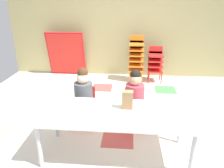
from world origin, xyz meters
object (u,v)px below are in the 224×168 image
object	(u,v)px
craft_table	(116,116)
seated_child_middle_seat	(135,94)
folded_activity_table	(66,54)
paper_bag_brown	(127,100)
kid_chair_orange_stack	(136,56)
seated_child_near_camera	(84,93)
kid_chair_red_stack	(155,62)
paper_plate_near_edge	(84,112)
donut_powdered_on_plate	(84,110)

from	to	relation	value
craft_table	seated_child_middle_seat	xyz separation A→B (m)	(0.23, 0.59, 0.02)
folded_activity_table	paper_bag_brown	bearing A→B (deg)	-60.77
kid_chair_orange_stack	seated_child_near_camera	bearing A→B (deg)	-111.01
seated_child_middle_seat	paper_bag_brown	world-z (taller)	seated_child_middle_seat
kid_chair_red_stack	paper_plate_near_edge	size ratio (longest dim) A/B	4.44
seated_child_near_camera	kid_chair_red_stack	bearing A→B (deg)	59.11
folded_activity_table	paper_plate_near_edge	world-z (taller)	folded_activity_table
seated_child_near_camera	kid_chair_red_stack	xyz separation A→B (m)	(1.23, 2.05, -0.10)
craft_table	seated_child_middle_seat	bearing A→B (deg)	68.77
seated_child_near_camera	seated_child_middle_seat	xyz separation A→B (m)	(0.73, -0.00, 0.00)
paper_plate_near_edge	kid_chair_red_stack	bearing A→B (deg)	67.78
craft_table	donut_powdered_on_plate	world-z (taller)	donut_powdered_on_plate
folded_activity_table	donut_powdered_on_plate	xyz separation A→B (m)	(1.04, -2.89, 0.07)
paper_bag_brown	craft_table	bearing A→B (deg)	-139.75
paper_plate_near_edge	paper_bag_brown	bearing A→B (deg)	15.61
seated_child_near_camera	seated_child_middle_seat	distance (m)	0.73
paper_bag_brown	donut_powdered_on_plate	xyz separation A→B (m)	(-0.50, -0.14, -0.09)
kid_chair_red_stack	paper_plate_near_edge	xyz separation A→B (m)	(-1.09, -2.67, 0.14)
seated_child_near_camera	kid_chair_red_stack	distance (m)	2.39
folded_activity_table	paper_plate_near_edge	size ratio (longest dim) A/B	6.04
seated_child_middle_seat	seated_child_near_camera	bearing A→B (deg)	180.00
seated_child_middle_seat	paper_plate_near_edge	distance (m)	0.85
craft_table	seated_child_middle_seat	distance (m)	0.63
seated_child_near_camera	paper_plate_near_edge	bearing A→B (deg)	-77.27
craft_table	kid_chair_red_stack	distance (m)	2.74
craft_table	kid_chair_orange_stack	bearing A→B (deg)	83.81
paper_plate_near_edge	donut_powdered_on_plate	xyz separation A→B (m)	(0.00, 0.00, 0.02)
kid_chair_orange_stack	paper_plate_near_edge	bearing A→B (deg)	-103.69
craft_table	folded_activity_table	world-z (taller)	folded_activity_table
kid_chair_red_stack	paper_bag_brown	world-z (taller)	paper_bag_brown
seated_child_near_camera	seated_child_middle_seat	bearing A→B (deg)	-0.00
seated_child_near_camera	kid_chair_red_stack	size ratio (longest dim) A/B	1.15
kid_chair_orange_stack	donut_powdered_on_plate	world-z (taller)	kid_chair_orange_stack
donut_powdered_on_plate	craft_table	bearing A→B (deg)	4.21
folded_activity_table	seated_child_near_camera	bearing A→B (deg)	-68.30
paper_bag_brown	paper_plate_near_edge	xyz separation A→B (m)	(-0.50, -0.14, -0.11)
kid_chair_orange_stack	donut_powdered_on_plate	size ratio (longest dim) A/B	10.00
folded_activity_table	donut_powdered_on_plate	world-z (taller)	folded_activity_table
kid_chair_orange_stack	kid_chair_red_stack	size ratio (longest dim) A/B	1.30
kid_chair_orange_stack	paper_plate_near_edge	size ratio (longest dim) A/B	5.78
kid_chair_red_stack	folded_activity_table	size ratio (longest dim) A/B	0.74
paper_plate_near_edge	donut_powdered_on_plate	bearing A→B (deg)	0.00
seated_child_middle_seat	kid_chair_red_stack	bearing A→B (deg)	76.37
seated_child_middle_seat	donut_powdered_on_plate	world-z (taller)	seated_child_middle_seat
seated_child_near_camera	folded_activity_table	world-z (taller)	folded_activity_table
folded_activity_table	paper_plate_near_edge	distance (m)	3.07
folded_activity_table	donut_powdered_on_plate	distance (m)	3.07
craft_table	seated_child_near_camera	bearing A→B (deg)	130.52
kid_chair_orange_stack	seated_child_middle_seat	bearing A→B (deg)	-91.62
seated_child_near_camera	folded_activity_table	bearing A→B (deg)	111.70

